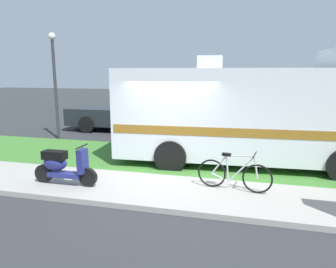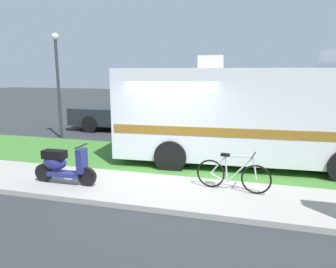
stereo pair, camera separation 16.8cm
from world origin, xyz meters
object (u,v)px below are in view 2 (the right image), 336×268
Objects in this scene: scooter at (62,165)px; street_lamp_post at (58,76)px; motorhome_rv at (253,113)px; bicycle at (233,175)px; pickup_truck_near at (141,111)px.

scooter is 6.45m from street_lamp_post.
street_lamp_post is (-7.74, 1.90, 1.00)m from motorhome_rv.
pickup_truck_near is at bearing 124.57° from bicycle.
scooter is at bearing -143.60° from motorhome_rv.
pickup_truck_near is at bearing 139.56° from motorhome_rv.
motorhome_rv is 1.81× the size of street_lamp_post.
motorhome_rv is 4.78× the size of scooter.
scooter is 0.29× the size of pickup_truck_near.
motorhome_rv reaches higher than scooter.
street_lamp_post is at bearing -137.33° from pickup_truck_near.
motorhome_rv is at bearing 82.21° from bicycle.
bicycle is 0.30× the size of pickup_truck_near.
motorhome_rv is at bearing 36.40° from scooter.
motorhome_rv is 8.04m from street_lamp_post.
pickup_truck_near reaches higher than bicycle.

